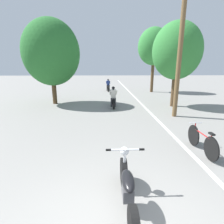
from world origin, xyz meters
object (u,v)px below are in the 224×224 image
Objects in this scene: roadside_tree_right_near at (177,51)px; motorcycle_rider_far at (108,86)px; motorcycle_foreground at (127,188)px; motorcycle_rider_lead at (113,99)px; bicycle_parked at (202,141)px; utility_pole at (180,46)px; roadside_tree_left at (51,53)px; roadside_tree_right_far at (154,47)px.

roadside_tree_right_near is 2.54× the size of motorcycle_rider_far.
roadside_tree_right_near is at bearing 64.57° from motorcycle_foreground.
motorcycle_rider_lead is at bearing -179.06° from roadside_tree_right_near.
motorcycle_rider_far is at bearing 100.01° from bicycle_parked.
utility_pole is 2.75m from roadside_tree_right_near.
utility_pole is at bearing -108.62° from roadside_tree_right_near.
motorcycle_foreground is (4.21, -10.26, -3.23)m from roadside_tree_left.
utility_pole is 8.53m from roadside_tree_left.
roadside_tree_right_near is at bearing 76.33° from bicycle_parked.
motorcycle_foreground is at bearing -140.25° from bicycle_parked.
utility_pole is 3.56× the size of motorcycle_rider_lead.
bicycle_parked is at bearing -49.74° from roadside_tree_left.
motorcycle_rider_lead is (0.13, 8.97, 0.11)m from motorcycle_foreground.
roadside_tree_right_far is 10.96m from roadside_tree_left.
motorcycle_rider_lead is at bearing -88.56° from motorcycle_rider_far.
roadside_tree_right_far is 6.53m from motorcycle_rider_far.
utility_pole is 5.22m from motorcycle_rider_lead.
motorcycle_foreground is 17.62m from motorcycle_rider_far.
utility_pole reaches higher than motorcycle_rider_lead.
bicycle_parked is (-0.79, -4.24, -3.30)m from utility_pole.
utility_pole is 3.28× the size of motorcycle_rider_far.
roadside_tree_right_far is 1.13× the size of roadside_tree_left.
bicycle_parked is (2.51, -6.78, -0.14)m from motorcycle_rider_lead.
motorcycle_rider_far is (-4.39, 8.58, -3.16)m from roadside_tree_right_near.
motorcycle_rider_lead is (-4.17, -0.07, -3.15)m from roadside_tree_right_near.
utility_pole is 1.29× the size of roadside_tree_right_near.
motorcycle_foreground is at bearing -89.70° from motorcycle_rider_far.
motorcycle_foreground is 3.42m from bicycle_parked.
roadside_tree_right_near is at bearing -62.91° from motorcycle_rider_far.
motorcycle_rider_lead is at bearing 142.38° from utility_pole.
utility_pole is 3.46× the size of motorcycle_foreground.
utility_pole is 1.21× the size of roadside_tree_left.
motorcycle_rider_lead is at bearing -121.45° from roadside_tree_right_far.
roadside_tree_right_far reaches higher than motorcycle_rider_far.
bicycle_parked is (6.84, -8.07, -3.26)m from roadside_tree_left.
motorcycle_foreground is at bearing -117.99° from utility_pole.
utility_pole is 1.07× the size of roadside_tree_right_far.
roadside_tree_right_far is 3.08× the size of motorcycle_rider_far.
roadside_tree_right_near is 5.23m from motorcycle_rider_lead.
roadside_tree_right_far reaches higher than motorcycle_foreground.
roadside_tree_left is 2.96× the size of motorcycle_rider_lead.
motorcycle_rider_lead is 7.23m from bicycle_parked.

